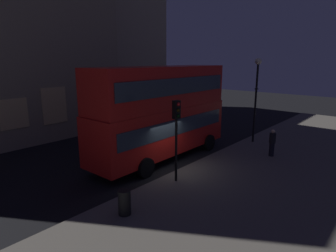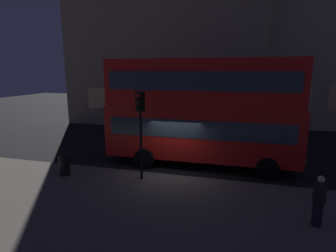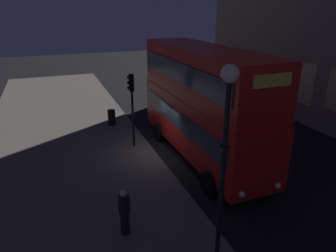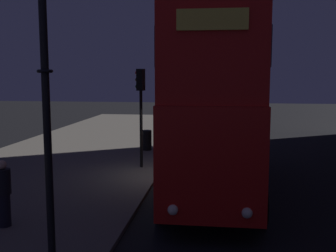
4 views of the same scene
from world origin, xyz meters
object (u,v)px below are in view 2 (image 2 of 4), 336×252
at_px(double_decker_bus, 201,108).
at_px(traffic_light_near_kerb, 140,117).
at_px(litter_bin, 64,165).
at_px(pedestrian, 319,200).

distance_m(double_decker_bus, traffic_light_near_kerb, 3.66).
relative_size(traffic_light_near_kerb, litter_bin, 4.02).
bearing_deg(pedestrian, traffic_light_near_kerb, -173.79).
height_order(pedestrian, litter_bin, pedestrian).
xyz_separation_m(double_decker_bus, pedestrian, (4.45, -5.02, -2.09)).
distance_m(pedestrian, litter_bin, 10.47).
bearing_deg(traffic_light_near_kerb, pedestrian, -5.80).
bearing_deg(litter_bin, traffic_light_near_kerb, 6.97).
distance_m(double_decker_bus, litter_bin, 7.20).
bearing_deg(pedestrian, litter_bin, -165.38).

